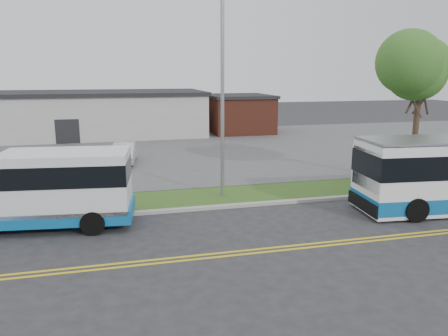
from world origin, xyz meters
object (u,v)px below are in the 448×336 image
object	(u,v)px
tree_east	(421,71)
shuttle_bus	(47,187)
pedestrian	(74,193)
parked_car_a	(124,153)
streetlight_near	(223,92)

from	to	relation	value
tree_east	shuttle_bus	xyz separation A→B (m)	(-18.81, -2.52, -4.57)
pedestrian	parked_car_a	xyz separation A→B (m)	(2.46, 10.47, -0.18)
tree_east	pedestrian	distance (m)	18.73
tree_east	streetlight_near	distance (m)	11.05
tree_east	streetlight_near	xyz separation A→B (m)	(-11.00, -0.27, -0.97)
pedestrian	shuttle_bus	bearing A→B (deg)	41.07
tree_east	parked_car_a	bearing A→B (deg)	148.82
shuttle_bus	streetlight_near	bearing A→B (deg)	22.65
shuttle_bus	parked_car_a	size ratio (longest dim) A/B	1.99
streetlight_near	pedestrian	distance (m)	8.20
shuttle_bus	pedestrian	bearing A→B (deg)	65.33
parked_car_a	pedestrian	bearing A→B (deg)	-96.56
tree_east	streetlight_near	world-z (taller)	streetlight_near
shuttle_bus	pedestrian	distance (m)	1.80
streetlight_near	pedestrian	xyz separation A→B (m)	(-6.95, -0.83, -4.28)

